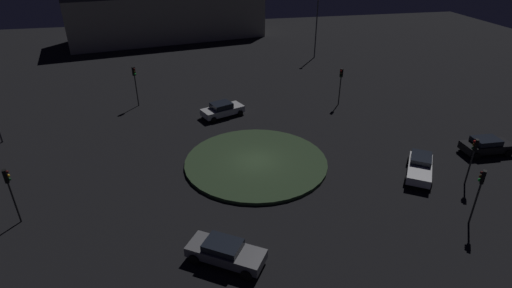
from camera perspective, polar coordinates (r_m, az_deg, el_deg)
name	(u,v)px	position (r m, az deg, el deg)	size (l,w,h in m)	color
ground_plane	(256,163)	(33.23, 0.00, -2.77)	(120.44, 120.44, 0.00)	black
roundabout_island	(256,162)	(33.16, 0.00, -2.57)	(11.77, 11.77, 0.27)	#2D4228
car_black	(486,145)	(39.64, 29.99, -0.17)	(2.11, 4.27, 1.46)	black
car_white	(420,167)	(33.85, 22.32, -3.04)	(4.60, 3.88, 1.38)	white
car_grey	(225,252)	(23.90, -4.40, -15.05)	(3.93, 4.73, 1.37)	slate
car_silver	(222,109)	(41.61, -4.82, 4.94)	(3.33, 4.71, 1.49)	silver
traffic_light_north	(9,185)	(29.74, -31.72, -5.05)	(0.34, 0.38, 4.02)	#2D2D2D
traffic_light_southwest	(473,153)	(33.27, 28.56, -1.09)	(0.36, 0.39, 3.81)	#2D2D2D
traffic_light_northeast	(135,79)	(45.19, -16.87, 8.89)	(0.40, 0.37, 4.36)	#2D2D2D
traffic_light_southeast	(341,79)	(44.59, 11.98, 8.99)	(0.38, 0.39, 4.08)	#2D2D2D
traffic_light_southwest_near	(480,187)	(28.81, 29.26, -5.31)	(0.38, 0.39, 4.07)	#2D2D2D
streetlamp_southeast	(317,21)	(61.86, 8.65, 16.92)	(0.47, 0.47, 8.81)	#4C4C51
store_building	(167,14)	(75.04, -12.52, 17.59)	(15.82, 34.23, 8.40)	#B7B299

